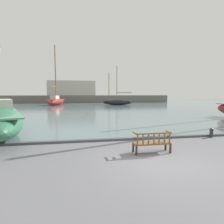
# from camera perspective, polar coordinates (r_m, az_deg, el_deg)

# --- Properties ---
(ground_plane) EXTENTS (160.00, 160.00, 0.00)m
(ground_plane) POSITION_cam_1_polar(r_m,az_deg,el_deg) (7.79, 13.53, -14.04)
(ground_plane) COLOR slate
(harbor_water) EXTENTS (100.00, 80.00, 0.08)m
(harbor_water) POSITION_cam_1_polar(r_m,az_deg,el_deg) (50.85, -7.29, 2.35)
(harbor_water) COLOR slate
(harbor_water) RESTS_ON ground
(quay_edge_kerb) EXTENTS (40.00, 0.30, 0.12)m
(quay_edge_kerb) POSITION_cam_1_polar(r_m,az_deg,el_deg) (11.26, 5.40, -7.59)
(quay_edge_kerb) COLOR #4C4C50
(quay_edge_kerb) RESTS_ON ground
(park_bench) EXTENTS (1.61, 0.54, 0.92)m
(park_bench) POSITION_cam_1_polar(r_m,az_deg,el_deg) (8.86, 11.37, -8.48)
(park_bench) COLOR #3D2A19
(park_bench) RESTS_ON ground
(sailboat_mid_port) EXTENTS (4.43, 9.25, 13.11)m
(sailboat_mid_port) POSITION_cam_1_polar(r_m,az_deg,el_deg) (46.23, -15.79, 3.14)
(sailboat_mid_port) COLOR maroon
(sailboat_mid_port) RESTS_ON harbor_water
(sailboat_mid_starboard) EXTENTS (6.49, 2.75, 8.49)m
(sailboat_mid_starboard) POSITION_cam_1_polar(r_m,az_deg,el_deg) (43.92, 1.61, 2.96)
(sailboat_mid_starboard) COLOR black
(sailboat_mid_starboard) RESTS_ON harbor_water
(mooring_bollard) EXTENTS (0.23, 0.23, 0.56)m
(mooring_bollard) POSITION_cam_1_polar(r_m,az_deg,el_deg) (13.13, 26.53, -5.15)
(mooring_bollard) COLOR #2D2D33
(mooring_bollard) RESTS_ON ground
(far_breakwater) EXTENTS (47.76, 2.40, 6.10)m
(far_breakwater) POSITION_cam_1_polar(r_m,az_deg,el_deg) (55.90, -8.75, 4.55)
(far_breakwater) COLOR #66605B
(far_breakwater) RESTS_ON ground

